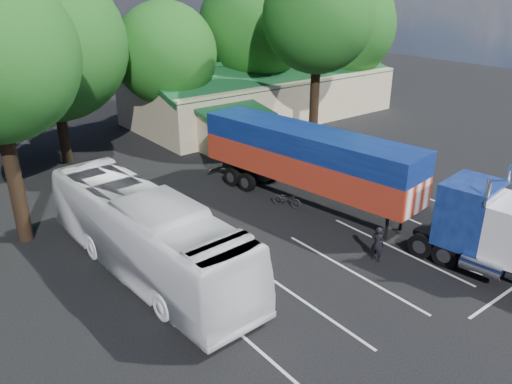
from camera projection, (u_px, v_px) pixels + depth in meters
ground at (267, 224)px, 26.35m from camera, size 120.00×120.00×0.00m
event_hall at (261, 93)px, 46.19m from camera, size 24.20×14.12×5.55m
tree_row_c at (50, 45)px, 32.15m from camera, size 10.00×10.00×13.05m
tree_row_d at (166, 54)px, 38.76m from camera, size 8.00×8.00×10.60m
tree_row_e at (253, 27)px, 43.62m from camera, size 9.60×9.60×12.90m
tree_row_f at (342, 26)px, 48.52m from camera, size 10.40×10.40×13.00m
tree_near_right at (318, 17)px, 35.33m from camera, size 8.00×8.00×13.50m
semi_truck at (349, 173)px, 26.03m from camera, size 5.72×21.92×4.56m
woman at (377, 244)px, 22.56m from camera, size 0.53×0.69×1.70m
bicycle at (287, 199)px, 28.19m from camera, size 1.24×1.83×0.91m
tour_bus at (146, 233)px, 21.41m from camera, size 3.83×13.29×3.66m
silver_sedan at (244, 133)px, 39.19m from camera, size 4.98×3.70×1.57m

